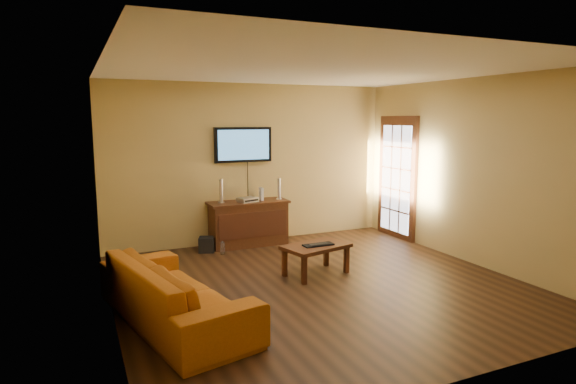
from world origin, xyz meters
TOP-DOWN VIEW (x-y plane):
  - ground_plane at (0.00, 0.00)m, footprint 5.00×5.00m
  - room_walls at (0.00, 0.62)m, footprint 5.00×5.00m
  - french_door at (2.46, 1.70)m, footprint 0.07×1.02m
  - media_console at (-0.16, 2.24)m, footprint 1.34×0.51m
  - television at (-0.16, 2.45)m, footprint 0.99×0.08m
  - coffee_table at (0.15, 0.38)m, footprint 0.99×0.73m
  - sofa at (-1.91, -0.38)m, footprint 1.14×2.34m
  - speaker_left at (-0.62, 2.28)m, footprint 0.11×0.11m
  - speaker_right at (0.39, 2.23)m, footprint 0.10×0.10m
  - av_receiver at (-0.19, 2.20)m, footprint 0.37×0.31m
  - game_console at (0.08, 2.26)m, footprint 0.06×0.16m
  - subwoofer at (-0.92, 2.11)m, footprint 0.31×0.31m
  - bottle at (-0.73, 1.87)m, footprint 0.07×0.07m
  - keyboard at (0.16, 0.34)m, footprint 0.42×0.16m

SIDE VIEW (x-z plane):
  - ground_plane at x=0.00m, z-range 0.00..0.00m
  - bottle at x=-0.73m, z-range -0.01..0.21m
  - subwoofer at x=-0.92m, z-range 0.00..0.24m
  - coffee_table at x=0.15m, z-range 0.15..0.56m
  - media_console at x=-0.16m, z-range 0.00..0.75m
  - keyboard at x=0.16m, z-range 0.42..0.44m
  - sofa at x=-1.91m, z-range 0.00..0.88m
  - av_receiver at x=-0.19m, z-range 0.75..0.82m
  - game_console at x=0.08m, z-range 0.75..0.96m
  - speaker_right at x=0.39m, z-range 0.73..1.09m
  - speaker_left at x=-0.62m, z-range 0.73..1.12m
  - french_door at x=2.46m, z-range -0.06..2.16m
  - television at x=-0.16m, z-range 1.39..1.97m
  - room_walls at x=0.00m, z-range -0.81..4.19m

